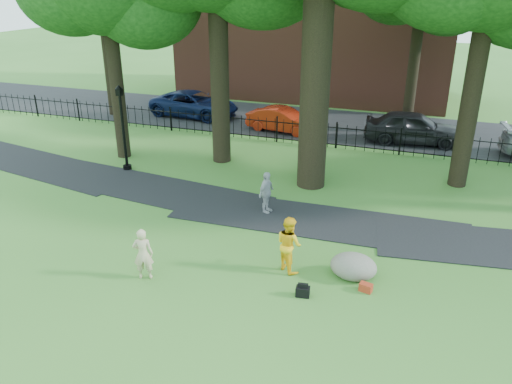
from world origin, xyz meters
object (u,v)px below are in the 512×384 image
at_px(man, 289,244).
at_px(lamppost, 123,129).
at_px(red_sedan, 283,120).
at_px(boulder, 354,265).
at_px(woman, 143,254).

distance_m(man, lamppost, 10.36).
relative_size(man, red_sedan, 0.42).
bearing_deg(man, red_sedan, -34.41).
relative_size(man, boulder, 1.27).
distance_m(woman, lamppost, 8.88).
bearing_deg(lamppost, boulder, -22.31).
bearing_deg(boulder, woman, -159.66).
bearing_deg(woman, man, -175.50).
bearing_deg(boulder, man, -172.21).
bearing_deg(man, boulder, -134.23).
xyz_separation_m(man, lamppost, (-8.80, 5.37, 0.97)).
xyz_separation_m(man, boulder, (1.79, 0.24, -0.44)).
bearing_deg(boulder, red_sedan, 114.75).
distance_m(boulder, red_sedan, 14.29).
distance_m(man, red_sedan, 13.87).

